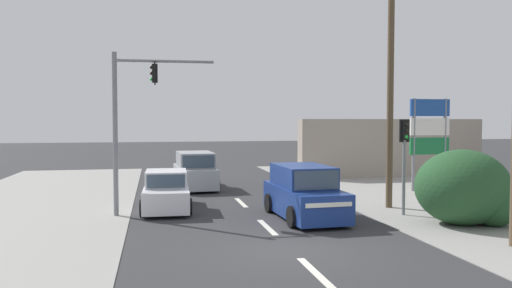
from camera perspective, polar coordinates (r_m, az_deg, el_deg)
name	(u,v)px	position (r m, az deg, el deg)	size (l,w,h in m)	color
ground_plane	(292,250)	(13.83, 4.12, -12.04)	(140.00, 140.00, 0.00)	#303033
lane_dash_near	(315,272)	(11.99, 6.79, -14.36)	(0.20, 2.40, 0.01)	silver
lane_dash_mid	(267,227)	(16.66, 1.28, -9.47)	(0.20, 2.40, 0.01)	silver
lane_dash_far	(241,203)	(21.48, -1.72, -6.71)	(0.20, 2.40, 0.01)	silver
utility_pole_midground_right	(391,69)	(20.72, 15.13, 8.27)	(1.80, 0.26, 10.63)	brown
traffic_signal_mast	(130,112)	(18.85, -14.18, 3.58)	(3.69, 0.44, 6.00)	slate
pedestal_signal_right_kerb	(404,150)	(19.14, 16.59, -0.70)	(0.44, 0.30, 3.56)	slate
shopping_plaza_sign	(430,131)	(26.20, 19.22, 1.39)	(2.10, 0.16, 4.60)	slate
roadside_bush	(468,189)	(18.24, 23.03, -4.81)	(3.35, 2.87, 2.55)	#234C28
shopfront_wall_far	(392,148)	(32.41, 15.25, -0.42)	(12.00, 1.00, 3.60)	#A39384
suv_kerbside_parked	(304,194)	(18.11, 5.51, -5.67)	(2.22, 4.61, 1.90)	navy
suv_oncoming_near	(195,171)	(25.94, -6.99, -3.14)	(2.21, 4.61, 1.90)	#A3A8AD
sedan_oncoming_mid	(166,192)	(19.99, -10.21, -5.43)	(2.00, 4.29, 1.56)	silver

